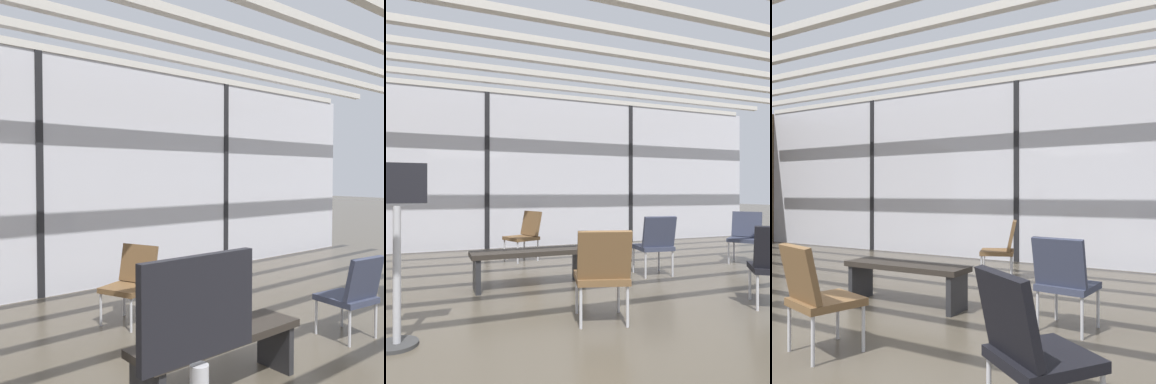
# 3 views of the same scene
# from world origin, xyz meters

# --- Properties ---
(ground_plane) EXTENTS (60.00, 60.00, 0.00)m
(ground_plane) POSITION_xyz_m (0.00, 0.00, 0.00)
(ground_plane) COLOR #4C4438
(glass_curtain_wall) EXTENTS (14.00, 0.08, 3.37)m
(glass_curtain_wall) POSITION_xyz_m (0.00, 5.20, 1.68)
(glass_curtain_wall) COLOR silver
(glass_curtain_wall) RESTS_ON ground
(window_mullion_1) EXTENTS (0.10, 0.12, 3.37)m
(window_mullion_1) POSITION_xyz_m (0.00, 5.20, 1.68)
(window_mullion_1) COLOR black
(window_mullion_1) RESTS_ON ground
(window_mullion_2) EXTENTS (0.10, 0.12, 3.37)m
(window_mullion_2) POSITION_xyz_m (3.50, 5.20, 1.68)
(window_mullion_2) COLOR black
(window_mullion_2) RESTS_ON ground
(ceiling_slats) EXTENTS (13.72, 6.72, 0.10)m
(ceiling_slats) POSITION_xyz_m (0.00, 1.90, 3.42)
(ceiling_slats) COLOR beige
(ceiling_slats) RESTS_ON glass_curtain_wall
(parked_airplane) EXTENTS (12.68, 4.33, 4.33)m
(parked_airplane) POSITION_xyz_m (-0.18, 10.80, 2.16)
(parked_airplane) COLOR silver
(parked_airplane) RESTS_ON ground
(lounge_chair_1) EXTENTS (0.66, 0.64, 0.87)m
(lounge_chair_1) POSITION_xyz_m (0.46, 3.54, 0.49)
(lounge_chair_1) COLOR brown
(lounge_chair_1) RESTS_ON ground
(lounge_chair_2) EXTENTS (0.61, 0.64, 0.87)m
(lounge_chair_2) POSITION_xyz_m (0.38, 0.12, 0.49)
(lounge_chair_2) COLOR brown
(lounge_chair_2) RESTS_ON ground
(lounge_chair_3) EXTENTS (0.70, 0.69, 0.87)m
(lounge_chair_3) POSITION_xyz_m (3.95, 1.95, 0.49)
(lounge_chair_3) COLOR #33384C
(lounge_chair_3) RESTS_ON ground
(lounge_chair_6) EXTENTS (0.54, 0.58, 0.87)m
(lounge_chair_6) POSITION_xyz_m (1.92, 1.62, 0.49)
(lounge_chair_6) COLOR #33384C
(lounge_chair_6) RESTS_ON ground
(waiting_bench) EXTENTS (1.50, 0.41, 0.47)m
(waiting_bench) POSITION_xyz_m (0.09, 1.67, 0.36)
(waiting_bench) COLOR #28231E
(waiting_bench) RESTS_ON ground
(info_sign) EXTENTS (0.44, 0.32, 1.44)m
(info_sign) POSITION_xyz_m (-1.34, 0.23, 0.68)
(info_sign) COLOR #333333
(info_sign) RESTS_ON ground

